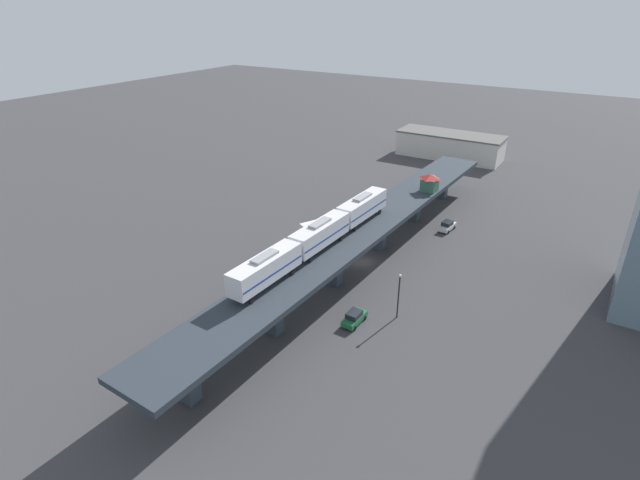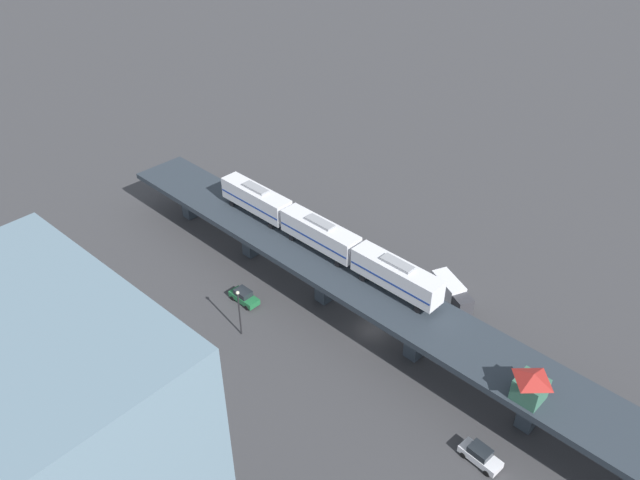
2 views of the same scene
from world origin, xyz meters
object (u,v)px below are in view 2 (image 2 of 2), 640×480
Objects in this scene: signal_hut at (531,385)px; subway_train at (320,233)px; street_lamp at (239,309)px; street_car_green at (244,296)px; delivery_truck at (451,292)px; street_car_white at (480,455)px.

subway_train is at bearing -98.50° from signal_hut.
signal_hut is 0.49× the size of street_lamp.
subway_train is 13.40m from street_car_green.
subway_train is 14.39m from street_lamp.
street_car_green is at bearing -47.84° from delivery_truck.
street_car_green and street_car_white have the same top height.
delivery_truck reaches higher than street_car_green.
street_car_green is at bearing -135.35° from street_lamp.
signal_hut reaches higher than street_lamp.
subway_train reaches higher than signal_hut.
signal_hut is at bearing 81.50° from subway_train.
street_car_green is 0.64× the size of street_lamp.
signal_hut is 0.46× the size of delivery_truck.
signal_hut is 38.74m from street_car_green.
delivery_truck is at bearing -129.77° from signal_hut.
signal_hut is at bearing 104.45° from street_lamp.
signal_hut is 0.77× the size of street_car_green.
subway_train reaches higher than delivery_truck.
street_lamp is (4.41, 4.36, 3.17)m from street_car_green.
signal_hut reaches higher than delivery_truck.
street_car_white is at bearing 39.31° from delivery_truck.
street_lamp is (22.99, -16.15, 2.35)m from delivery_truck.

